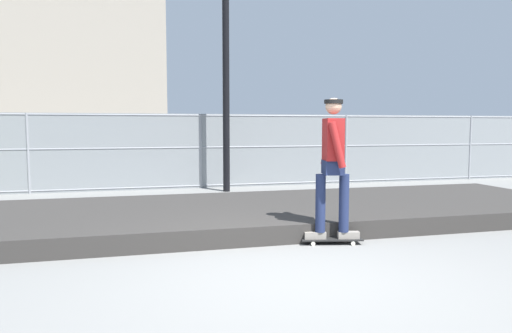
{
  "coord_description": "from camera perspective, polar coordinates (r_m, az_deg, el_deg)",
  "views": [
    {
      "loc": [
        -1.57,
        -4.31,
        1.53
      ],
      "look_at": [
        0.51,
        3.68,
        0.82
      ],
      "focal_mm": 32.66,
      "sensor_mm": 36.0,
      "label": 1
    }
  ],
  "objects": [
    {
      "name": "gravel_berm",
      "position": [
        7.53,
        -2.27,
        -5.84
      ],
      "size": [
        11.7,
        3.19,
        0.26
      ],
      "primitive_type": "cube",
      "color": "#33302D",
      "rests_on": "ground_plane"
    },
    {
      "name": "ground_plane",
      "position": [
        4.84,
        5.32,
        -13.58
      ],
      "size": [
        120.0,
        120.0,
        0.0
      ],
      "primitive_type": "plane",
      "color": "slate"
    },
    {
      "name": "parked_car_mid",
      "position": [
        14.89,
        -4.81,
        2.21
      ],
      "size": [
        4.54,
        2.24,
        1.66
      ],
      "color": "maroon",
      "rests_on": "ground_plane"
    },
    {
      "name": "skater",
      "position": [
        6.09,
        9.39,
        0.93
      ],
      "size": [
        0.72,
        0.62,
        1.83
      ],
      "color": "gray",
      "rests_on": "skateboard"
    },
    {
      "name": "skateboard",
      "position": [
        6.25,
        9.25,
        -8.82
      ],
      "size": [
        0.82,
        0.36,
        0.07
      ],
      "color": "black",
      "rests_on": "ground_plane"
    },
    {
      "name": "chain_fence",
      "position": [
        11.66,
        -6.81,
        1.92
      ],
      "size": [
        23.69,
        0.06,
        1.85
      ],
      "color": "gray",
      "rests_on": "ground_plane"
    },
    {
      "name": "street_lamp",
      "position": [
        11.33,
        -3.75,
        19.33
      ],
      "size": [
        0.44,
        0.44,
        7.04
      ],
      "color": "black",
      "rests_on": "ground_plane"
    }
  ]
}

